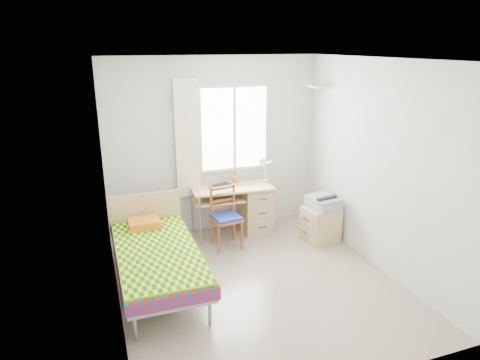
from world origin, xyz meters
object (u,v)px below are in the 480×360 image
chair (226,213)px  printer (323,202)px  desk (251,205)px  cabinet (320,224)px  bed (156,253)px

chair → printer: 1.39m
desk → chair: chair is taller
cabinet → printer: printer is taller
cabinet → bed: bearing=-176.3°
bed → cabinet: (2.42, 0.42, -0.16)m
desk → chair: size_ratio=1.40×
bed → printer: size_ratio=4.15×
chair → printer: size_ratio=1.81×
printer → desk: bearing=130.2°
desk → printer: (0.82, -0.70, 0.20)m
bed → cabinet: bed is taller
bed → chair: chair is taller
bed → chair: 1.32m
chair → cabinet: (1.34, -0.32, -0.23)m
bed → cabinet: size_ratio=3.87×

